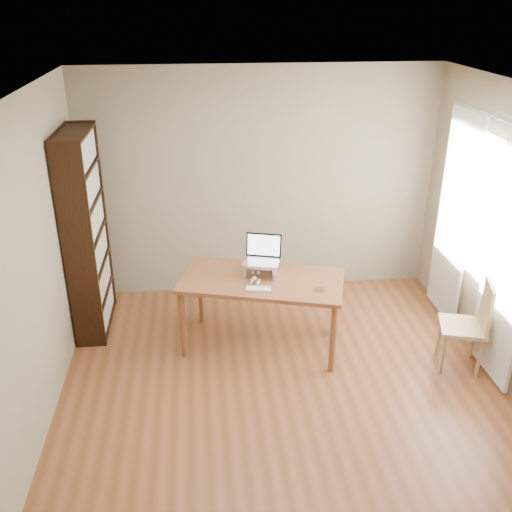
{
  "coord_description": "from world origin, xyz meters",
  "views": [
    {
      "loc": [
        -0.69,
        -3.9,
        3.25
      ],
      "look_at": [
        -0.18,
        0.95,
        1.0
      ],
      "focal_mm": 40.0,
      "sensor_mm": 36.0,
      "label": 1
    }
  ],
  "objects_px": {
    "keyboard": "(259,289)",
    "cat": "(258,269)",
    "desk": "(262,287)",
    "laptop": "(261,254)",
    "bookshelf": "(86,234)",
    "chair": "(470,321)"
  },
  "relations": [
    {
      "from": "desk",
      "to": "keyboard",
      "type": "distance_m",
      "value": 0.25
    },
    {
      "from": "desk",
      "to": "cat",
      "type": "relative_size",
      "value": 3.68
    },
    {
      "from": "desk",
      "to": "cat",
      "type": "xyz_separation_m",
      "value": [
        -0.03,
        0.11,
        0.14
      ]
    },
    {
      "from": "keyboard",
      "to": "cat",
      "type": "xyz_separation_m",
      "value": [
        0.03,
        0.33,
        0.05
      ]
    },
    {
      "from": "desk",
      "to": "chair",
      "type": "relative_size",
      "value": 1.9
    },
    {
      "from": "bookshelf",
      "to": "chair",
      "type": "relative_size",
      "value": 2.33
    },
    {
      "from": "laptop",
      "to": "chair",
      "type": "bearing_deg",
      "value": -3.94
    },
    {
      "from": "keyboard",
      "to": "chair",
      "type": "height_order",
      "value": "chair"
    },
    {
      "from": "cat",
      "to": "desk",
      "type": "bearing_deg",
      "value": -56.98
    },
    {
      "from": "keyboard",
      "to": "chair",
      "type": "xyz_separation_m",
      "value": [
        1.94,
        -0.33,
        -0.28
      ]
    },
    {
      "from": "laptop",
      "to": "keyboard",
      "type": "xyz_separation_m",
      "value": [
        -0.06,
        -0.36,
        -0.18
      ]
    },
    {
      "from": "desk",
      "to": "laptop",
      "type": "xyz_separation_m",
      "value": [
        -0.0,
        0.14,
        0.28
      ]
    },
    {
      "from": "keyboard",
      "to": "cat",
      "type": "relative_size",
      "value": 0.57
    },
    {
      "from": "cat",
      "to": "laptop",
      "type": "bearing_deg",
      "value": 68.97
    },
    {
      "from": "desk",
      "to": "laptop",
      "type": "relative_size",
      "value": 4.27
    },
    {
      "from": "cat",
      "to": "bookshelf",
      "type": "bearing_deg",
      "value": -176.03
    },
    {
      "from": "bookshelf",
      "to": "laptop",
      "type": "relative_size",
      "value": 5.23
    },
    {
      "from": "laptop",
      "to": "keyboard",
      "type": "relative_size",
      "value": 1.5
    },
    {
      "from": "laptop",
      "to": "chair",
      "type": "height_order",
      "value": "laptop"
    },
    {
      "from": "bookshelf",
      "to": "cat",
      "type": "bearing_deg",
      "value": -15.63
    },
    {
      "from": "chair",
      "to": "laptop",
      "type": "bearing_deg",
      "value": 176.45
    },
    {
      "from": "bookshelf",
      "to": "cat",
      "type": "xyz_separation_m",
      "value": [
        1.69,
        -0.47,
        -0.24
      ]
    }
  ]
}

